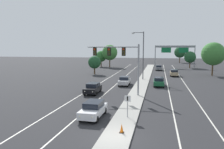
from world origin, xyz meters
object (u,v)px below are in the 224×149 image
(tree_far_left_c, at_px, (110,53))
(highway_sign_gantry, at_px, (175,49))
(car_oncoming_white, at_px, (93,109))
(tree_far_left_a, at_px, (101,56))
(car_receding_green, at_px, (159,81))
(tree_far_right_a, at_px, (213,54))
(overhead_signal_mast, at_px, (120,57))
(car_receding_grey, at_px, (159,68))
(tree_far_right_b, at_px, (180,52))
(median_sign_post, at_px, (128,103))
(tree_far_left_b, at_px, (94,62))
(tree_far_right_c, at_px, (190,57))
(car_receding_tan, at_px, (174,73))
(car_oncoming_silver, at_px, (124,81))
(car_oncoming_black, at_px, (93,88))
(street_lamp_median, at_px, (142,53))
(traffic_cone_median_nose, at_px, (122,128))

(tree_far_left_c, bearing_deg, highway_sign_gantry, 7.83)
(car_oncoming_white, height_order, tree_far_left_a, tree_far_left_a)
(car_receding_green, bearing_deg, tree_far_right_a, 54.49)
(overhead_signal_mast, height_order, highway_sign_gantry, highway_sign_gantry)
(car_receding_grey, bearing_deg, tree_far_left_a, 156.31)
(tree_far_right_b, bearing_deg, highway_sign_gantry, -98.71)
(median_sign_post, distance_m, tree_far_left_b, 36.93)
(car_oncoming_white, height_order, tree_far_right_a, tree_far_right_a)
(tree_far_right_c, distance_m, tree_far_left_b, 35.08)
(car_receding_tan, bearing_deg, car_oncoming_silver, -122.19)
(car_oncoming_black, bearing_deg, street_lamp_median, 68.94)
(street_lamp_median, bearing_deg, car_oncoming_white, -95.80)
(traffic_cone_median_nose, bearing_deg, tree_far_left_a, 105.95)
(car_oncoming_black, height_order, tree_far_right_a, tree_far_right_a)
(car_receding_green, bearing_deg, car_oncoming_black, -137.88)
(median_sign_post, height_order, tree_far_left_a, tree_far_left_a)
(street_lamp_median, xyz_separation_m, tree_far_left_c, (-13.33, 29.01, -0.75))
(car_receding_grey, bearing_deg, car_oncoming_black, -104.47)
(median_sign_post, height_order, street_lamp_median, street_lamp_median)
(overhead_signal_mast, distance_m, car_receding_tan, 26.37)
(car_oncoming_silver, bearing_deg, car_oncoming_white, -90.41)
(car_oncoming_black, relative_size, car_receding_green, 1.00)
(overhead_signal_mast, distance_m, car_oncoming_white, 11.71)
(street_lamp_median, height_order, car_receding_green, street_lamp_median)
(median_sign_post, distance_m, tree_far_right_c, 59.24)
(car_oncoming_white, xyz_separation_m, tree_far_right_a, (19.03, 37.78, 4.47))
(traffic_cone_median_nose, bearing_deg, median_sign_post, 91.56)
(overhead_signal_mast, xyz_separation_m, car_oncoming_black, (-4.24, 0.48, -4.65))
(car_oncoming_black, height_order, car_oncoming_silver, same)
(car_oncoming_silver, xyz_separation_m, highway_sign_gantry, (11.24, 39.51, 5.34))
(car_receding_green, bearing_deg, highway_sign_gantry, 82.61)
(tree_far_right_b, bearing_deg, overhead_signal_mast, -101.06)
(car_oncoming_white, height_order, tree_far_left_b, tree_far_left_b)
(tree_far_right_a, height_order, tree_far_left_c, tree_far_right_a)
(street_lamp_median, relative_size, tree_far_right_a, 1.24)
(car_receding_green, bearing_deg, traffic_cone_median_nose, -96.73)
(car_oncoming_white, bearing_deg, car_receding_green, 72.47)
(car_receding_green, relative_size, tree_far_right_c, 0.81)
(car_receding_grey, bearing_deg, overhead_signal_mast, -98.07)
(car_oncoming_silver, distance_m, car_receding_tan, 18.25)
(traffic_cone_median_nose, height_order, tree_far_left_a, tree_far_left_a)
(median_sign_post, height_order, car_oncoming_black, median_sign_post)
(tree_far_right_b, bearing_deg, street_lamp_median, -102.34)
(median_sign_post, bearing_deg, tree_far_right_a, 67.35)
(car_oncoming_silver, relative_size, tree_far_left_a, 0.80)
(car_receding_grey, distance_m, tree_far_left_a, 22.16)
(median_sign_post, relative_size, tree_far_right_a, 0.27)
(tree_far_right_a, height_order, tree_far_right_b, tree_far_right_a)
(car_receding_green, xyz_separation_m, car_receding_tan, (3.57, 15.12, 0.00))
(car_receding_tan, xyz_separation_m, tree_far_left_b, (-19.75, -0.37, 2.24))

